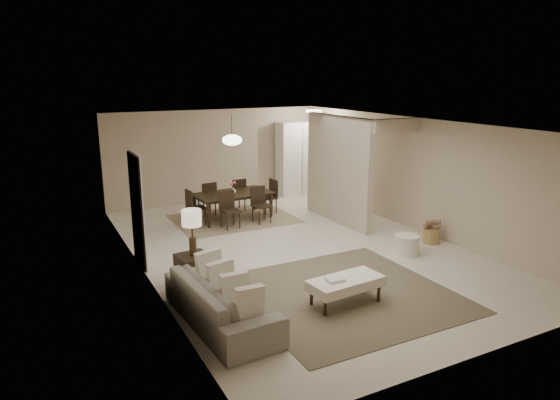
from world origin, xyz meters
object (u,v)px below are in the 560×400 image
pantry_cabinet (298,158)px  ottoman_bench (346,284)px  dining_table (234,206)px  wicker_basket (431,236)px  sofa (221,302)px  round_pouf (407,245)px  side_table (194,271)px

pantry_cabinet → ottoman_bench: bearing=-113.5°
dining_table → wicker_basket: bearing=-54.7°
pantry_cabinet → wicker_basket: size_ratio=6.09×
sofa → pantry_cabinet: bearing=-40.8°
round_pouf → dining_table: size_ratio=0.27×
ottoman_bench → wicker_basket: bearing=20.9°
ottoman_bench → round_pouf: size_ratio=2.45×
side_table → dining_table: size_ratio=0.30×
pantry_cabinet → sofa: pantry_cabinet is taller
pantry_cabinet → side_table: bearing=-133.5°
ottoman_bench → side_table: (-1.84, 1.68, -0.06)m
sofa → ottoman_bench: (1.89, -0.30, 0.01)m
pantry_cabinet → side_table: 6.94m
side_table → wicker_basket: 5.06m
pantry_cabinet → wicker_basket: 5.22m
dining_table → side_table: bearing=-126.4°
side_table → wicker_basket: bearing=-1.5°
dining_table → sofa: bearing=-119.0°
ottoman_bench → dining_table: size_ratio=0.66×
sofa → ottoman_bench: sofa is taller
sofa → side_table: bearing=-5.9°
pantry_cabinet → side_table: pantry_cabinet is taller
side_table → wicker_basket: (5.06, -0.13, -0.13)m
wicker_basket → dining_table: (-2.97, 3.53, 0.17)m
ottoman_bench → round_pouf: 2.63m
ottoman_bench → side_table: 2.49m
ottoman_bench → dining_table: bearing=82.5°
ottoman_bench → sofa: bearing=166.2°
ottoman_bench → wicker_basket: (3.21, 1.54, -0.19)m
sofa → wicker_basket: sofa is taller
wicker_basket → ottoman_bench: bearing=-154.4°
round_pouf → wicker_basket: size_ratio=1.42×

